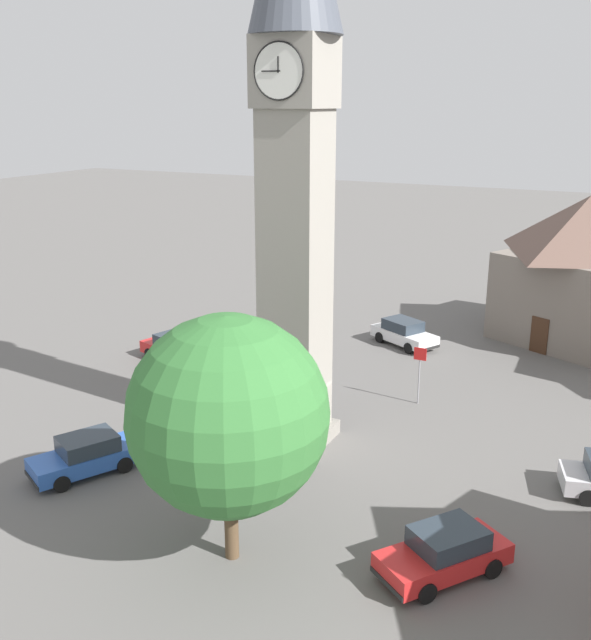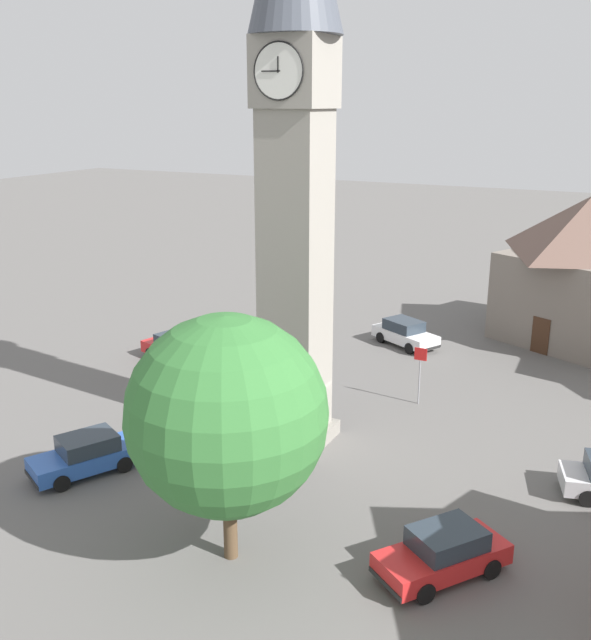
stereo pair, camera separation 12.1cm
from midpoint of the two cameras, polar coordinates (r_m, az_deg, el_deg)
The scene contains 11 objects.
ground_plane at distance 31.05m, azimuth 0.11°, elevation -9.42°, with size 200.00×200.00×0.00m, color #605E5B.
clock_tower at distance 27.85m, azimuth 0.13°, elevation 16.93°, with size 3.51×3.51×23.48m.
car_blue_kerb at distance 23.16m, azimuth 11.83°, elevation -17.65°, with size 3.79×4.33×1.53m.
car_silver_kerb at distance 40.29m, azimuth -9.45°, elevation -2.19°, with size 4.44×2.78×1.53m.
car_red_corner at distance 42.78m, azimuth 8.77°, elevation -1.03°, with size 4.44×3.42×1.53m.
car_black_far at distance 36.95m, azimuth -2.98°, elevation -3.74°, with size 2.16×4.29×1.53m.
car_green_alley at distance 29.23m, azimuth -16.22°, elevation -10.25°, with size 3.38×4.44×1.53m.
pedestrian at distance 28.16m, azimuth -6.56°, elevation -10.15°, with size 0.53×0.33×1.69m.
tree at distance 21.56m, azimuth -5.31°, elevation -7.50°, with size 6.11×6.11×7.94m.
building_shop_left at distance 45.60m, azimuth 22.07°, elevation 3.85°, with size 10.72×10.76×8.71m.
road_sign at distance 34.27m, azimuth 9.97°, elevation -3.64°, with size 0.60×0.07×2.80m.
Camera 2 is at (-12.61, 24.83, 13.74)m, focal length 40.25 mm.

